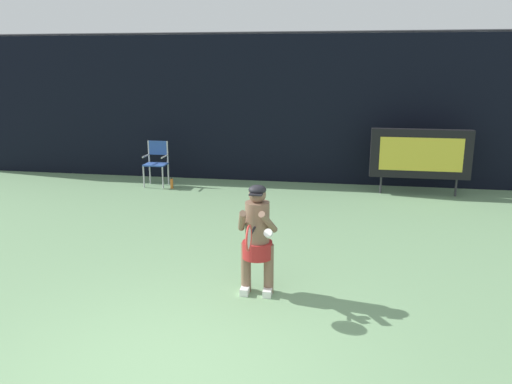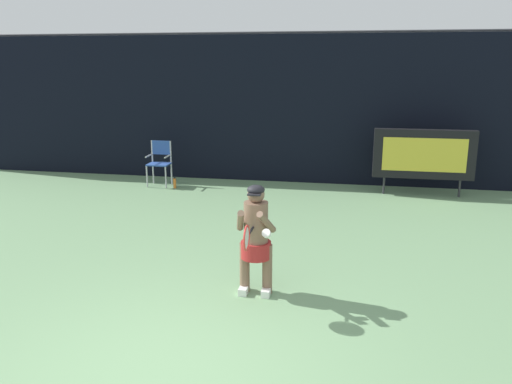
{
  "view_description": "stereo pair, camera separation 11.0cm",
  "coord_description": "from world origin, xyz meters",
  "px_view_note": "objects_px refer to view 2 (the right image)",
  "views": [
    {
      "loc": [
        1.61,
        -4.14,
        2.94
      ],
      "look_at": [
        0.34,
        3.2,
        1.05
      ],
      "focal_mm": 35.94,
      "sensor_mm": 36.0,
      "label": 1
    },
    {
      "loc": [
        1.72,
        -4.12,
        2.94
      ],
      "look_at": [
        0.34,
        3.2,
        1.05
      ],
      "focal_mm": 35.94,
      "sensor_mm": 36.0,
      "label": 2
    }
  ],
  "objects_px": {
    "tennis_player": "(256,236)",
    "tennis_racket": "(247,237)",
    "umpire_chair": "(160,160)",
    "scoreboard": "(424,154)",
    "water_bottle": "(175,183)"
  },
  "relations": [
    {
      "from": "tennis_player",
      "to": "tennis_racket",
      "type": "bearing_deg",
      "value": -90.89
    },
    {
      "from": "umpire_chair",
      "to": "tennis_player",
      "type": "height_order",
      "value": "tennis_player"
    },
    {
      "from": "scoreboard",
      "to": "tennis_racket",
      "type": "relative_size",
      "value": 3.65
    },
    {
      "from": "umpire_chair",
      "to": "water_bottle",
      "type": "bearing_deg",
      "value": -29.03
    },
    {
      "from": "umpire_chair",
      "to": "tennis_racket",
      "type": "bearing_deg",
      "value": -60.48
    },
    {
      "from": "water_bottle",
      "to": "tennis_player",
      "type": "distance_m",
      "value": 6.1
    },
    {
      "from": "umpire_chair",
      "to": "tennis_racket",
      "type": "relative_size",
      "value": 1.79
    },
    {
      "from": "scoreboard",
      "to": "tennis_racket",
      "type": "xyz_separation_m",
      "value": [
        -2.75,
        -6.19,
        -0.0
      ]
    },
    {
      "from": "scoreboard",
      "to": "tennis_racket",
      "type": "height_order",
      "value": "scoreboard"
    },
    {
      "from": "tennis_racket",
      "to": "scoreboard",
      "type": "bearing_deg",
      "value": 65.47
    },
    {
      "from": "tennis_racket",
      "to": "umpire_chair",
      "type": "bearing_deg",
      "value": 118.98
    },
    {
      "from": "scoreboard",
      "to": "water_bottle",
      "type": "relative_size",
      "value": 8.3
    },
    {
      "from": "umpire_chair",
      "to": "tennis_player",
      "type": "bearing_deg",
      "value": -58.17
    },
    {
      "from": "tennis_player",
      "to": "tennis_racket",
      "type": "xyz_separation_m",
      "value": [
        -0.01,
        -0.52,
        0.16
      ]
    },
    {
      "from": "umpire_chair",
      "to": "water_bottle",
      "type": "height_order",
      "value": "umpire_chair"
    }
  ]
}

